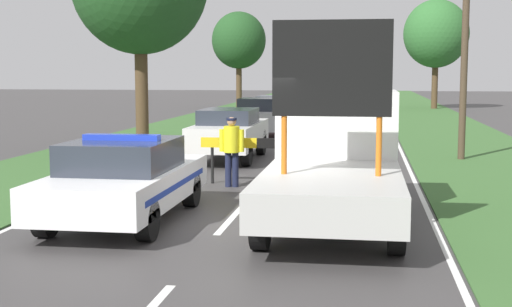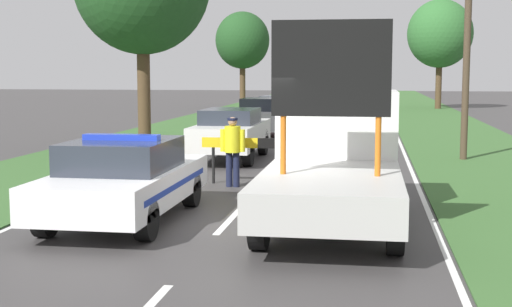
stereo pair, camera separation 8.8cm
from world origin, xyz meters
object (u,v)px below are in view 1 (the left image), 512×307
object	(u,v)px
road_barrier	(257,147)
traffic_cone_centre_front	(371,167)
traffic_cone_near_police	(168,160)
roadside_tree_near_right	(436,34)
police_officer	(232,146)
roadside_tree_near_left	(239,41)
queued_car_wagon_maroon	(276,109)
utility_pole	(466,22)
traffic_cone_near_truck	(274,180)
police_car	(125,179)
work_truck	(335,157)
queued_car_suv_grey	(294,102)
pedestrian_civilian	(290,146)
queued_car_van_white	(229,132)
queued_car_sedan_silver	(262,117)

from	to	relation	value
road_barrier	traffic_cone_centre_front	bearing A→B (deg)	20.01
traffic_cone_near_police	traffic_cone_centre_front	world-z (taller)	traffic_cone_centre_front
roadside_tree_near_right	road_barrier	bearing A→B (deg)	-101.96
police_officer	roadside_tree_near_left	size ratio (longest dim) A/B	0.24
queued_car_wagon_maroon	utility_pole	bearing A→B (deg)	118.36
utility_pole	traffic_cone_near_truck	bearing A→B (deg)	-127.11
police_car	utility_pole	distance (m)	12.24
queued_car_wagon_maroon	traffic_cone_near_truck	bearing A→B (deg)	96.98
work_truck	roadside_tree_near_right	bearing A→B (deg)	-99.08
traffic_cone_near_truck	queued_car_suv_grey	world-z (taller)	queued_car_suv_grey
road_barrier	utility_pole	size ratio (longest dim) A/B	0.34
pedestrian_civilian	traffic_cone_centre_front	xyz separation A→B (m)	(1.80, 1.21, -0.58)
pedestrian_civilian	roadside_tree_near_left	xyz separation A→B (m)	(-6.96, 32.93, 3.68)
queued_car_wagon_maroon	queued_car_suv_grey	size ratio (longest dim) A/B	1.14
pedestrian_civilian	queued_car_van_white	bearing A→B (deg)	86.43
police_officer	traffic_cone_centre_front	bearing A→B (deg)	-139.44
traffic_cone_centre_front	queued_car_wagon_maroon	xyz separation A→B (m)	(-4.45, 17.60, 0.37)
pedestrian_civilian	queued_car_wagon_maroon	bearing A→B (deg)	68.87
traffic_cone_near_police	queued_car_wagon_maroon	distance (m)	17.09
queued_car_wagon_maroon	police_car	bearing A→B (deg)	90.42
work_truck	roadside_tree_near_right	size ratio (longest dim) A/B	0.76
traffic_cone_near_police	queued_car_van_white	bearing A→B (deg)	71.36
traffic_cone_near_police	traffic_cone_centre_front	size ratio (longest dim) A/B	0.96
queued_car_suv_grey	work_truck	bearing A→B (deg)	97.04
traffic_cone_near_police	utility_pole	bearing A→B (deg)	27.04
traffic_cone_near_truck	roadside_tree_near_left	xyz separation A→B (m)	(-6.68, 33.48, 4.38)
queued_car_suv_grey	roadside_tree_near_right	distance (m)	12.91
work_truck	police_officer	size ratio (longest dim) A/B	3.52
police_car	queued_car_van_white	xyz separation A→B (m)	(0.21, 8.64, 0.07)
police_car	traffic_cone_centre_front	world-z (taller)	police_car
pedestrian_civilian	roadside_tree_near_left	size ratio (longest dim) A/B	0.24
police_officer	queued_car_sedan_silver	world-z (taller)	police_officer
traffic_cone_near_truck	roadside_tree_near_left	bearing A→B (deg)	101.28
traffic_cone_centre_front	queued_car_wagon_maroon	size ratio (longest dim) A/B	0.15
queued_car_sedan_silver	utility_pole	xyz separation A→B (m)	(6.74, -6.10, 3.17)
traffic_cone_near_police	roadside_tree_near_left	size ratio (longest dim) A/B	0.10
queued_car_wagon_maroon	pedestrian_civilian	bearing A→B (deg)	98.03
work_truck	queued_car_wagon_maroon	size ratio (longest dim) A/B	1.20
police_officer	utility_pole	bearing A→B (deg)	-116.35
police_car	queued_car_wagon_maroon	world-z (taller)	police_car
traffic_cone_centre_front	pedestrian_civilian	bearing A→B (deg)	-146.03
traffic_cone_near_police	queued_car_suv_grey	xyz separation A→B (m)	(0.90, 23.58, 0.44)
traffic_cone_near_police	roadside_tree_near_left	world-z (taller)	roadside_tree_near_left
roadside_tree_near_right	utility_pole	size ratio (longest dim) A/B	0.95
road_barrier	pedestrian_civilian	bearing A→B (deg)	-23.16
queued_car_wagon_maroon	traffic_cone_near_police	bearing A→B (deg)	87.83
queued_car_van_white	traffic_cone_near_truck	bearing A→B (deg)	110.59
traffic_cone_near_truck	queued_car_wagon_maroon	size ratio (longest dim) A/B	0.11
queued_car_van_white	roadside_tree_near_right	world-z (taller)	roadside_tree_near_right
pedestrian_civilian	utility_pole	distance (m)	7.82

